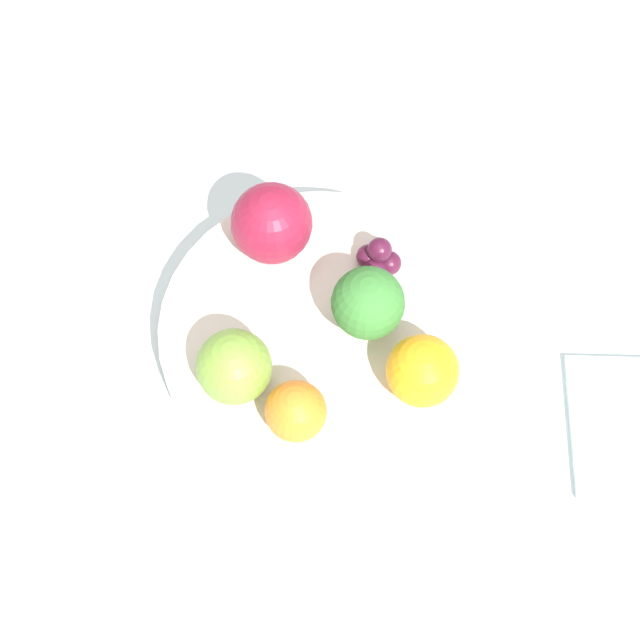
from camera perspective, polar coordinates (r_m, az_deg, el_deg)
ground_plane at (r=0.79m, az=-0.00°, el=-2.09°), size 6.00×6.00×0.00m
table_surface at (r=0.78m, az=-0.00°, el=-1.78°), size 1.20×1.20×0.02m
bowl at (r=0.76m, az=-0.00°, el=-0.92°), size 0.23×0.23×0.03m
broccoli at (r=0.71m, az=2.57°, el=0.87°), size 0.05×0.05×0.06m
apple_red at (r=0.75m, az=-2.60°, el=5.18°), size 0.06×0.06×0.06m
apple_green at (r=0.70m, az=-4.61°, el=-2.50°), size 0.05×0.05×0.05m
orange_front at (r=0.70m, az=5.49°, el=-2.72°), size 0.05×0.05×0.05m
orange_back at (r=0.69m, az=-1.30°, el=-4.88°), size 0.04×0.04×0.04m
grape_cluster at (r=0.76m, az=3.14°, el=3.34°), size 0.03×0.03×0.03m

